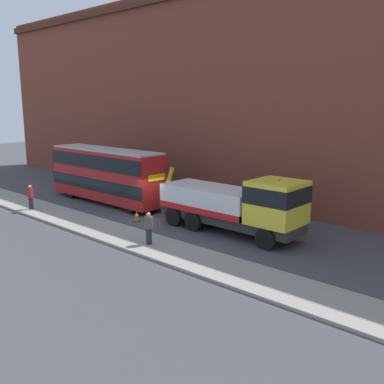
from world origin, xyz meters
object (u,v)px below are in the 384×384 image
object	(u,v)px
pedestrian_onlooker	(31,197)
pedestrian_bystander	(149,229)
traffic_cone_near_bus	(137,216)
double_decker_bus	(106,173)
recovery_tow_truck	(235,204)

from	to	relation	value
pedestrian_onlooker	pedestrian_bystander	world-z (taller)	same
traffic_cone_near_bus	pedestrian_bystander	bearing A→B (deg)	-33.43
double_decker_bus	pedestrian_bystander	distance (m)	11.27
double_decker_bus	pedestrian_bystander	bearing A→B (deg)	-25.98
recovery_tow_truck	traffic_cone_near_bus	xyz separation A→B (m)	(-6.22, -2.04, -1.42)
pedestrian_bystander	traffic_cone_near_bus	world-z (taller)	pedestrian_bystander
pedestrian_bystander	pedestrian_onlooker	bearing A→B (deg)	53.97
pedestrian_onlooker	pedestrian_bystander	xyz separation A→B (m)	(11.70, 0.43, 0.00)
pedestrian_onlooker	traffic_cone_near_bus	xyz separation A→B (m)	(7.42, 3.25, -0.64)
double_decker_bus	pedestrian_onlooker	world-z (taller)	double_decker_bus
recovery_tow_truck	pedestrian_onlooker	bearing A→B (deg)	-159.03
double_decker_bus	pedestrian_bystander	world-z (taller)	double_decker_bus
recovery_tow_truck	pedestrian_onlooker	xyz separation A→B (m)	(-13.64, -5.29, -0.77)
pedestrian_bystander	traffic_cone_near_bus	bearing A→B (deg)	18.45
recovery_tow_truck	traffic_cone_near_bus	size ratio (longest dim) A/B	14.09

